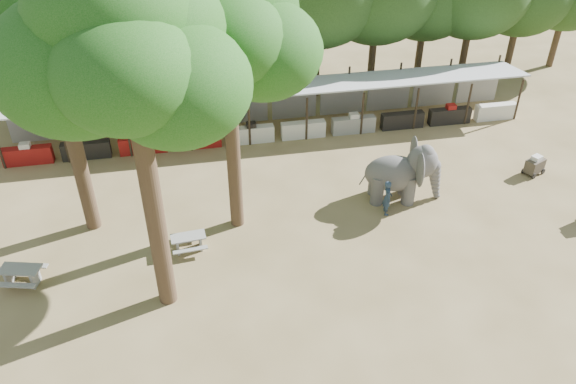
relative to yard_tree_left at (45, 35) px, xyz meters
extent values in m
plane|color=brown|center=(9.13, -7.19, -8.20)|extent=(100.00, 100.00, 0.00)
cube|color=#ADB1B6|center=(9.13, 6.81, -5.70)|extent=(28.00, 2.99, 0.39)
cylinder|color=#2D2319|center=(-3.47, 5.46, -7.00)|extent=(0.12, 0.12, 2.40)
cylinder|color=#2D2319|center=(-3.47, 8.16, -6.80)|extent=(0.12, 0.12, 2.80)
cube|color=maroon|center=(-3.47, 5.71, -7.75)|extent=(2.38, 0.50, 0.90)
cube|color=gray|center=(-3.47, 8.11, -7.20)|extent=(2.52, 0.12, 2.00)
cylinder|color=#2D2319|center=(-0.67, 5.46, -7.00)|extent=(0.12, 0.12, 2.40)
cylinder|color=#2D2319|center=(-0.67, 8.16, -6.80)|extent=(0.12, 0.12, 2.80)
cube|color=black|center=(-0.67, 5.71, -7.75)|extent=(2.38, 0.50, 0.90)
cube|color=gray|center=(-0.67, 8.11, -7.20)|extent=(2.52, 0.12, 2.00)
cylinder|color=#2D2319|center=(2.13, 5.46, -7.00)|extent=(0.12, 0.12, 2.40)
cylinder|color=#2D2319|center=(2.13, 8.16, -6.80)|extent=(0.12, 0.12, 2.80)
cube|color=maroon|center=(2.13, 5.71, -7.75)|extent=(2.38, 0.50, 0.90)
cube|color=gray|center=(2.13, 8.11, -7.20)|extent=(2.52, 0.12, 2.00)
cylinder|color=#2D2319|center=(4.93, 5.46, -7.00)|extent=(0.12, 0.12, 2.40)
cylinder|color=#2D2319|center=(4.93, 8.16, -6.80)|extent=(0.12, 0.12, 2.80)
cube|color=maroon|center=(4.93, 5.71, -7.75)|extent=(2.38, 0.50, 0.90)
cube|color=gray|center=(4.93, 8.11, -7.20)|extent=(2.52, 0.12, 2.00)
cylinder|color=#2D2319|center=(7.73, 5.46, -7.00)|extent=(0.12, 0.12, 2.40)
cylinder|color=#2D2319|center=(7.73, 8.16, -6.80)|extent=(0.12, 0.12, 2.80)
cube|color=silver|center=(7.73, 5.71, -7.75)|extent=(2.38, 0.50, 0.90)
cube|color=gray|center=(7.73, 8.11, -7.20)|extent=(2.52, 0.12, 2.00)
cylinder|color=#2D2319|center=(10.53, 5.46, -7.00)|extent=(0.12, 0.12, 2.40)
cylinder|color=#2D2319|center=(10.53, 8.16, -6.80)|extent=(0.12, 0.12, 2.80)
cube|color=silver|center=(10.53, 5.71, -7.75)|extent=(2.38, 0.50, 0.90)
cube|color=gray|center=(10.53, 8.11, -7.20)|extent=(2.52, 0.12, 2.00)
cylinder|color=#2D2319|center=(13.33, 5.46, -7.00)|extent=(0.12, 0.12, 2.40)
cylinder|color=#2D2319|center=(13.33, 8.16, -6.80)|extent=(0.12, 0.12, 2.80)
cube|color=gray|center=(13.33, 5.71, -7.75)|extent=(2.38, 0.50, 0.90)
cube|color=gray|center=(13.33, 8.11, -7.20)|extent=(2.52, 0.12, 2.00)
cylinder|color=#2D2319|center=(16.13, 5.46, -7.00)|extent=(0.12, 0.12, 2.40)
cylinder|color=#2D2319|center=(16.13, 8.16, -6.80)|extent=(0.12, 0.12, 2.80)
cube|color=black|center=(16.13, 5.71, -7.75)|extent=(2.38, 0.50, 0.90)
cube|color=gray|center=(16.13, 8.11, -7.20)|extent=(2.52, 0.12, 2.00)
cylinder|color=#2D2319|center=(18.93, 5.46, -7.00)|extent=(0.12, 0.12, 2.40)
cylinder|color=#2D2319|center=(18.93, 8.16, -6.80)|extent=(0.12, 0.12, 2.80)
cube|color=black|center=(18.93, 5.71, -7.75)|extent=(2.38, 0.50, 0.90)
cube|color=gray|center=(18.93, 8.11, -7.20)|extent=(2.52, 0.12, 2.00)
cylinder|color=#2D2319|center=(21.73, 5.46, -7.00)|extent=(0.12, 0.12, 2.40)
cylinder|color=#2D2319|center=(21.73, 8.16, -6.80)|extent=(0.12, 0.12, 2.80)
cube|color=silver|center=(21.73, 5.71, -7.75)|extent=(2.38, 0.50, 0.90)
cube|color=gray|center=(21.73, 8.11, -7.20)|extent=(2.52, 0.12, 2.00)
cylinder|color=#332316|center=(0.13, -0.19, -3.60)|extent=(0.60, 0.60, 9.20)
cone|color=#332316|center=(0.13, -0.19, 1.00)|extent=(0.57, 0.57, 2.88)
ellipsoid|color=#10450C|center=(-1.27, 0.11, -0.38)|extent=(4.80, 4.80, 3.94)
ellipsoid|color=#10450C|center=(1.33, -0.79, -0.78)|extent=(4.20, 4.20, 3.44)
ellipsoid|color=#10450C|center=(0.33, 0.91, 0.22)|extent=(5.20, 5.20, 4.26)
ellipsoid|color=#10450C|center=(0.13, -1.49, -0.08)|extent=(3.80, 3.80, 3.12)
ellipsoid|color=#10450C|center=(-0.17, 0.01, 1.02)|extent=(4.40, 4.40, 3.61)
cylinder|color=#332316|center=(3.13, -5.19, -3.00)|extent=(0.64, 0.64, 10.40)
cone|color=#332316|center=(3.13, -5.19, 2.20)|extent=(0.61, 0.61, 3.25)
ellipsoid|color=#10450C|center=(1.73, -4.89, 0.64)|extent=(4.80, 4.80, 3.94)
ellipsoid|color=#10450C|center=(4.33, -5.79, 0.24)|extent=(4.20, 4.20, 3.44)
ellipsoid|color=#10450C|center=(3.33, -4.09, 1.24)|extent=(5.20, 5.20, 4.26)
ellipsoid|color=#10450C|center=(3.13, -6.49, 0.94)|extent=(3.80, 3.80, 3.12)
ellipsoid|color=#10450C|center=(2.83, -4.99, 2.04)|extent=(4.40, 4.40, 3.61)
cylinder|color=#332316|center=(6.13, -1.19, -3.40)|extent=(0.56, 0.56, 9.60)
ellipsoid|color=#10450C|center=(4.73, -0.89, -0.04)|extent=(4.80, 4.80, 3.94)
ellipsoid|color=#10450C|center=(7.33, -1.79, -0.44)|extent=(4.20, 4.20, 3.44)
ellipsoid|color=#10450C|center=(6.33, -0.09, 0.56)|extent=(5.20, 5.20, 4.26)
ellipsoid|color=#10450C|center=(6.13, -2.49, 0.26)|extent=(3.80, 3.80, 3.12)
cylinder|color=#332316|center=(-4.20, 11.81, -6.33)|extent=(0.44, 0.44, 3.74)
ellipsoid|color=#183312|center=(-4.20, 11.81, -2.68)|extent=(6.46, 5.95, 5.61)
cylinder|color=#332316|center=(-0.87, 11.81, -6.33)|extent=(0.44, 0.44, 3.74)
ellipsoid|color=#183312|center=(-0.87, 11.81, -2.68)|extent=(6.46, 5.95, 5.61)
cylinder|color=#332316|center=(2.47, 11.81, -6.33)|extent=(0.44, 0.44, 3.74)
ellipsoid|color=#183312|center=(2.47, 11.81, -2.68)|extent=(6.46, 5.95, 5.61)
cylinder|color=#332316|center=(5.80, 11.81, -6.33)|extent=(0.44, 0.44, 3.74)
ellipsoid|color=#183312|center=(5.80, 11.81, -2.68)|extent=(6.46, 5.95, 5.61)
cylinder|color=#332316|center=(9.13, 11.81, -6.33)|extent=(0.44, 0.44, 3.74)
ellipsoid|color=#183312|center=(9.13, 11.81, -2.68)|extent=(6.46, 5.95, 5.61)
cylinder|color=#332316|center=(12.47, 11.81, -6.33)|extent=(0.44, 0.44, 3.74)
ellipsoid|color=#183312|center=(12.47, 11.81, -2.68)|extent=(6.46, 5.95, 5.61)
cylinder|color=#332316|center=(15.80, 11.81, -6.33)|extent=(0.44, 0.44, 3.74)
cylinder|color=#332316|center=(19.13, 11.81, -6.33)|extent=(0.44, 0.44, 3.74)
cylinder|color=#332316|center=(22.47, 11.81, -6.33)|extent=(0.44, 0.44, 3.74)
cylinder|color=#332316|center=(25.80, 11.81, -6.33)|extent=(0.44, 0.44, 3.74)
cylinder|color=#332316|center=(29.13, 11.81, -6.33)|extent=(0.44, 0.44, 3.74)
ellipsoid|color=#474444|center=(13.18, -0.68, -6.87)|extent=(2.77, 1.94, 1.64)
cylinder|color=#474444|center=(12.42, -0.93, -7.51)|extent=(0.69, 0.69, 1.38)
cylinder|color=#474444|center=(12.57, -0.16, -7.51)|extent=(0.69, 0.69, 1.38)
cylinder|color=#474444|center=(13.79, -1.19, -7.51)|extent=(0.69, 0.69, 1.38)
cylinder|color=#474444|center=(13.94, -0.43, -7.51)|extent=(0.69, 0.69, 1.38)
ellipsoid|color=#474444|center=(14.36, -0.91, -6.29)|extent=(1.59, 1.38, 1.52)
ellipsoid|color=#474444|center=(13.99, -1.59, -6.25)|extent=(0.47, 1.27, 1.56)
ellipsoid|color=#474444|center=(14.28, -0.14, -6.25)|extent=(0.47, 1.27, 1.56)
cone|color=#474444|center=(15.09, -1.05, -7.34)|extent=(0.73, 0.73, 1.72)
imported|color=#26384C|center=(12.59, -1.74, -7.38)|extent=(0.49, 0.65, 1.64)
cube|color=gray|center=(-2.12, -3.33, -7.50)|extent=(1.60, 1.04, 0.06)
cube|color=gray|center=(-2.59, -3.20, -7.86)|extent=(0.25, 0.59, 0.69)
cube|color=gray|center=(-1.65, -3.46, -7.86)|extent=(0.25, 0.59, 0.69)
cube|color=gray|center=(-2.26, -3.85, -7.79)|extent=(1.48, 0.61, 0.05)
cube|color=gray|center=(-1.98, -2.81, -7.79)|extent=(1.48, 0.61, 0.05)
cube|color=gray|center=(4.03, -2.56, -7.55)|extent=(1.41, 0.74, 0.05)
cube|color=gray|center=(3.58, -2.60, -7.88)|extent=(0.13, 0.55, 0.64)
cube|color=gray|center=(4.48, -2.53, -7.88)|extent=(0.13, 0.55, 0.64)
cube|color=gray|center=(4.07, -3.06, -7.82)|extent=(1.38, 0.33, 0.05)
cube|color=gray|center=(3.99, -2.06, -7.82)|extent=(1.38, 0.33, 0.05)
cube|color=#332C23|center=(20.68, -0.06, -7.74)|extent=(1.07, 0.88, 0.64)
cylinder|color=black|center=(20.47, -0.49, -8.06)|extent=(0.27, 0.16, 0.28)
cylinder|color=black|center=(21.14, -0.18, -8.06)|extent=(0.27, 0.16, 0.28)
cylinder|color=black|center=(20.22, 0.06, -8.06)|extent=(0.27, 0.16, 0.28)
cylinder|color=black|center=(20.89, 0.37, -8.06)|extent=(0.27, 0.16, 0.28)
cube|color=silver|center=(20.68, -0.06, -7.33)|extent=(0.57, 0.53, 0.23)
camera|label=1|loc=(4.53, -20.33, 6.39)|focal=35.00mm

